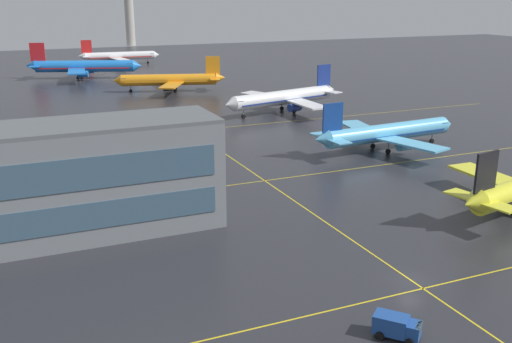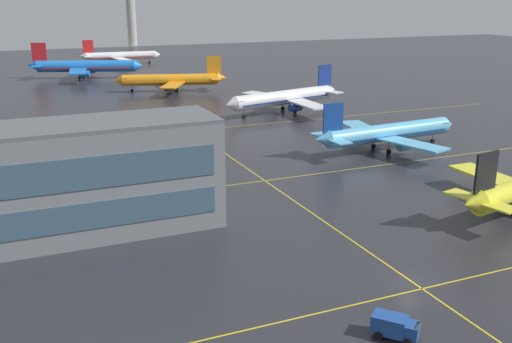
% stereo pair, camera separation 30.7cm
% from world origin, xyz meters
% --- Properties ---
extents(ground_plane, '(600.00, 600.00, 0.00)m').
position_xyz_m(ground_plane, '(0.00, 0.00, 0.00)').
color(ground_plane, '#28282D').
extents(airliner_second_row, '(33.68, 28.98, 10.47)m').
position_xyz_m(airliner_second_row, '(29.74, 46.54, 3.57)').
color(airliner_second_row, '#5BB7E5').
rests_on(airliner_second_row, ground).
extents(airliner_third_row, '(35.94, 30.58, 11.29)m').
position_xyz_m(airliner_third_row, '(28.36, 89.03, 3.85)').
color(airliner_third_row, white).
rests_on(airliner_third_row, ground).
extents(airliner_far_left_stand, '(34.02, 29.03, 10.77)m').
position_xyz_m(airliner_far_left_stand, '(10.65, 133.06, 3.68)').
color(airliner_far_left_stand, orange).
rests_on(airliner_far_left_stand, ground).
extents(airliner_far_right_stand, '(39.78, 34.06, 12.73)m').
position_xyz_m(airliner_far_right_stand, '(-9.99, 174.15, 4.35)').
color(airliner_far_right_stand, blue).
rests_on(airliner_far_right_stand, ground).
extents(airliner_distant_taxiway, '(34.34, 29.51, 10.67)m').
position_xyz_m(airliner_distant_taxiway, '(9.93, 212.30, 3.64)').
color(airliner_distant_taxiway, white).
rests_on(airliner_distant_taxiway, ground).
extents(taxiway_markings, '(168.08, 132.89, 0.01)m').
position_xyz_m(taxiway_markings, '(0.00, 38.27, 0.00)').
color(taxiway_markings, yellow).
rests_on(taxiway_markings, ground).
extents(service_truck_red_van, '(4.08, 4.31, 2.10)m').
position_xyz_m(service_truck_red_van, '(-8.16, -8.45, 1.18)').
color(service_truck_red_van, '#1E4793').
rests_on(service_truck_red_van, ground).
extents(control_tower, '(8.82, 8.82, 41.07)m').
position_xyz_m(control_tower, '(34.99, 305.92, 23.65)').
color(control_tower, '#ADA89E').
rests_on(control_tower, ground).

